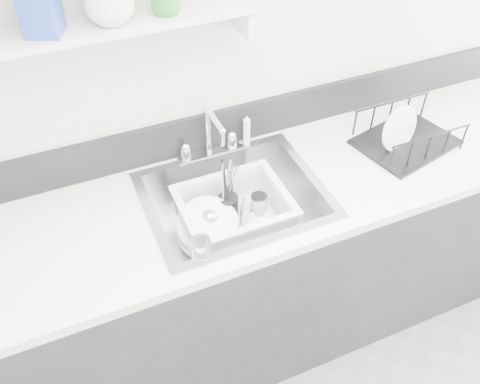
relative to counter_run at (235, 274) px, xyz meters
name	(u,v)px	position (x,y,z in m)	size (l,w,h in m)	color
room_shell	(438,167)	(0.00, -0.80, 1.22)	(3.50, 3.00, 2.60)	silver
counter_run	(235,274)	(0.00, 0.00, 0.00)	(3.20, 0.62, 0.92)	black
backsplash	(205,132)	(0.00, 0.30, 0.54)	(3.20, 0.02, 0.16)	black
sink	(235,213)	(0.00, 0.00, 0.37)	(0.64, 0.52, 0.20)	silver
faucet	(210,144)	(0.00, 0.25, 0.52)	(0.26, 0.18, 0.23)	silver
side_sprayer	(247,130)	(0.16, 0.25, 0.53)	(0.03, 0.03, 0.14)	silver
wall_shelf	(91,31)	(-0.35, 0.23, 1.05)	(1.00, 0.16, 0.12)	silver
wash_tub	(234,214)	(0.00, 0.00, 0.37)	(0.40, 0.32, 0.15)	silver
plate_stack	(211,230)	(-0.10, -0.02, 0.34)	(0.28, 0.27, 0.11)	white
utensil_cup	(228,204)	(0.00, 0.06, 0.36)	(0.08, 0.08, 0.26)	black
ladle	(228,223)	(-0.03, -0.02, 0.35)	(0.28, 0.10, 0.08)	silver
tumbler_in_tub	(259,205)	(0.11, 0.02, 0.35)	(0.06, 0.06, 0.09)	white
tumbler_counter	(201,250)	(-0.21, -0.23, 0.50)	(0.06, 0.06, 0.09)	white
dish_rack	(408,130)	(0.75, 0.01, 0.53)	(0.38, 0.28, 0.13)	black
bowl_small	(261,223)	(0.09, -0.05, 0.32)	(0.11, 0.11, 0.03)	white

